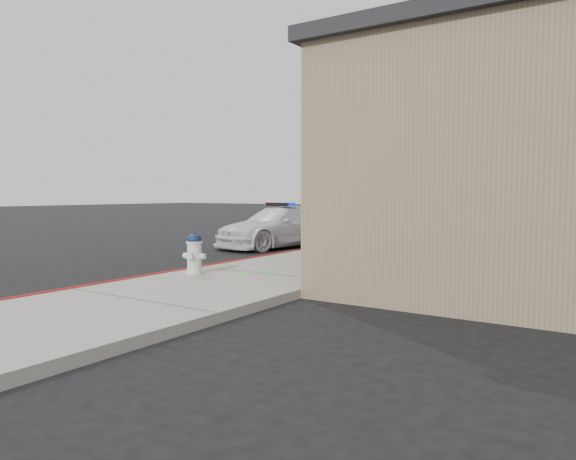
# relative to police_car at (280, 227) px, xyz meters

# --- Properties ---
(ground) EXTENTS (120.00, 120.00, 0.00)m
(ground) POSITION_rel_police_car_xyz_m (1.62, -5.45, -0.64)
(ground) COLOR black
(ground) RESTS_ON ground
(sidewalk) EXTENTS (3.20, 60.00, 0.15)m
(sidewalk) POSITION_rel_police_car_xyz_m (3.22, -2.45, -0.57)
(sidewalk) COLOR gray
(sidewalk) RESTS_ON ground
(red_curb) EXTENTS (0.14, 60.00, 0.16)m
(red_curb) POSITION_rel_police_car_xyz_m (1.68, -2.45, -0.56)
(red_curb) COLOR maroon
(red_curb) RESTS_ON ground
(police_car) EXTENTS (2.76, 4.68, 1.39)m
(police_car) POSITION_rel_police_car_xyz_m (0.00, 0.00, 0.00)
(police_car) COLOR white
(police_car) RESTS_ON ground
(fire_hydrant) EXTENTS (0.45, 0.39, 0.79)m
(fire_hydrant) POSITION_rel_police_car_xyz_m (2.32, -6.24, -0.10)
(fire_hydrant) COLOR silver
(fire_hydrant) RESTS_ON sidewalk
(street_tree_near) EXTENTS (3.04, 2.86, 5.23)m
(street_tree_near) POSITION_rel_police_car_xyz_m (3.01, -0.01, 3.41)
(street_tree_near) COLOR black
(street_tree_near) RESTS_ON sidewalk
(street_tree_mid) EXTENTS (2.91, 3.03, 5.56)m
(street_tree_mid) POSITION_rel_police_car_xyz_m (2.98, -0.34, 3.70)
(street_tree_mid) COLOR black
(street_tree_mid) RESTS_ON sidewalk
(street_tree_far) EXTENTS (3.31, 3.12, 5.90)m
(street_tree_far) POSITION_rel_police_car_xyz_m (2.59, 8.00, 3.95)
(street_tree_far) COLOR black
(street_tree_far) RESTS_ON sidewalk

